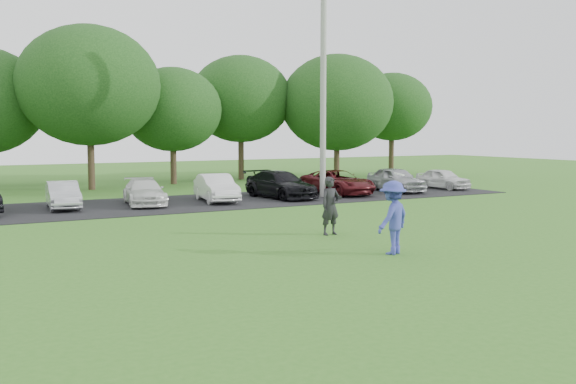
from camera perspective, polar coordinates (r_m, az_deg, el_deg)
name	(u,v)px	position (r m, az deg, el deg)	size (l,w,h in m)	color
ground	(354,255)	(16.37, 5.92, -5.56)	(100.00, 100.00, 0.00)	#356F1F
parking_lot	(182,203)	(27.94, -9.40, -0.99)	(32.00, 6.50, 0.03)	black
utility_pole	(323,82)	(30.22, 3.15, 9.77)	(0.28, 0.28, 10.79)	#999994
frisbee_player	(393,217)	(16.45, 9.29, -2.25)	(1.38, 1.12, 2.08)	#3840A0
camera_bystander	(330,206)	(19.27, 3.80, -1.24)	(0.67, 0.47, 1.75)	black
parked_cars	(193,189)	(28.02, -8.45, 0.28)	(30.36, 4.75, 1.25)	black
tree_row	(148,99)	(37.56, -12.30, 8.07)	(42.39, 9.85, 8.64)	#38281C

